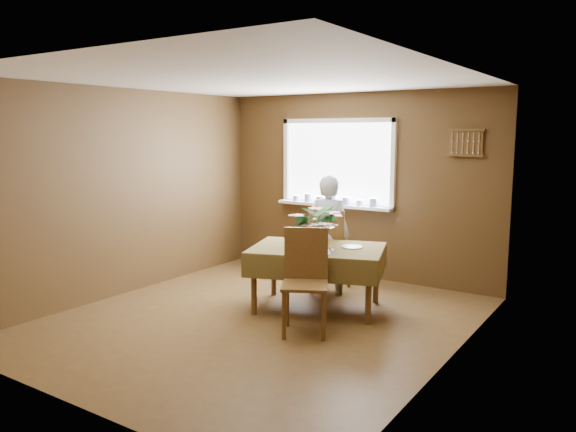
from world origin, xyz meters
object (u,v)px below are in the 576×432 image
Objects in this scene: chair_far at (329,247)px; seated_woman at (328,234)px; dining_table at (317,255)px; flower_bouquet at (318,224)px; chair_near at (305,276)px.

chair_far is 0.17m from seated_woman.
dining_table is 3.23× the size of flower_bouquet.
flower_bouquet is at bearing 78.59° from chair_near.
dining_table is at bearing 82.80° from chair_near.
seated_woman is at bearing 111.92° from flower_bouquet.
chair_far reaches higher than dining_table.
dining_table is 1.16× the size of seated_woman.
chair_near is at bearing 97.94° from seated_woman.
dining_table is 0.68m from seated_woman.
chair_far is 1.98× the size of flower_bouquet.
seated_woman is 0.90m from flower_bouquet.
seated_woman is (0.01, -0.04, 0.17)m from chair_far.
chair_near is 1.40m from seated_woman.
seated_woman is (-0.22, 0.63, 0.11)m from dining_table.
chair_near is at bearing 97.44° from chair_far.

